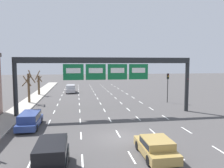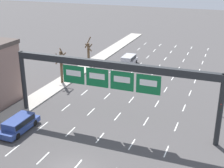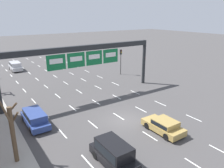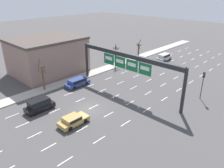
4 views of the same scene
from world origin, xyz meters
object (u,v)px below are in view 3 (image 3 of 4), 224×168
at_px(suv_blue, 35,117).
at_px(tree_bare_second, 12,131).
at_px(traffic_light_mid_block, 121,57).
at_px(suv_black, 114,152).
at_px(traffic_light_near_gantry, 144,64).
at_px(sign_gantry, 84,55).
at_px(car_gold, 164,125).
at_px(suv_silver, 15,66).

bearing_deg(suv_blue, tree_bare_second, -118.59).
bearing_deg(traffic_light_mid_block, suv_black, -127.53).
distance_m(suv_blue, traffic_light_mid_block, 22.18).
distance_m(traffic_light_mid_block, tree_bare_second, 27.41).
height_order(suv_black, traffic_light_near_gantry, traffic_light_near_gantry).
relative_size(sign_gantry, suv_blue, 4.52).
bearing_deg(car_gold, traffic_light_mid_block, 64.73).
bearing_deg(traffic_light_mid_block, car_gold, -115.27).
relative_size(sign_gantry, suv_black, 5.02).
relative_size(suv_blue, traffic_light_mid_block, 1.03).
xyz_separation_m(sign_gantry, traffic_light_mid_block, (10.84, 6.48, -2.37)).
bearing_deg(traffic_light_mid_block, suv_blue, -149.92).
relative_size(suv_blue, suv_silver, 1.04).
xyz_separation_m(car_gold, suv_blue, (-9.86, 8.46, 0.13)).
bearing_deg(suv_blue, suv_silver, 82.81).
distance_m(suv_black, suv_silver, 35.18).
bearing_deg(sign_gantry, tree_bare_second, -138.37).
height_order(car_gold, tree_bare_second, tree_bare_second).
xyz_separation_m(car_gold, suv_silver, (-6.64, 33.98, 0.24)).
bearing_deg(suv_silver, car_gold, -78.95).
height_order(suv_blue, tree_bare_second, tree_bare_second).
bearing_deg(traffic_light_near_gantry, traffic_light_mid_block, 88.81).
xyz_separation_m(car_gold, suv_black, (-6.70, -1.20, 0.32)).
bearing_deg(traffic_light_near_gantry, tree_bare_second, -155.67).
bearing_deg(suv_blue, sign_gantry, 29.02).
height_order(sign_gantry, suv_blue, sign_gantry).
bearing_deg(car_gold, tree_bare_second, 166.21).
relative_size(suv_blue, suv_black, 1.11).
distance_m(sign_gantry, traffic_light_near_gantry, 11.00).
height_order(suv_silver, traffic_light_mid_block, traffic_light_mid_block).
relative_size(traffic_light_near_gantry, tree_bare_second, 0.80).
bearing_deg(tree_bare_second, traffic_light_near_gantry, 24.33).
xyz_separation_m(suv_blue, suv_silver, (3.22, 25.52, 0.10)).
xyz_separation_m(suv_blue, traffic_light_near_gantry, (18.93, 4.54, 2.34)).
bearing_deg(suv_black, traffic_light_mid_block, 52.47).
height_order(suv_black, tree_bare_second, tree_bare_second).
distance_m(suv_blue, traffic_light_near_gantry, 19.61).
xyz_separation_m(suv_blue, suv_black, (3.16, -9.66, 0.19)).
xyz_separation_m(car_gold, tree_bare_second, (-12.76, 3.13, 2.02)).
height_order(traffic_light_near_gantry, traffic_light_mid_block, traffic_light_mid_block).
bearing_deg(traffic_light_mid_block, sign_gantry, -149.13).
bearing_deg(sign_gantry, suv_blue, -150.98).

